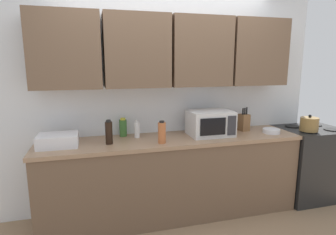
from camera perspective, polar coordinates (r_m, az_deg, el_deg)
The scene contains 12 objects.
wall_back_with_cabinets at distance 3.16m, azimuth -0.20°, elevation 8.88°, with size 3.72×0.38×2.60m.
counter_run at distance 3.19m, azimuth 0.91°, elevation -12.01°, with size 2.85×0.63×0.90m.
stove_range at distance 4.04m, azimuth 26.79°, elevation -8.22°, with size 0.76×0.64×0.91m.
kettle at distance 3.69m, azimuth 26.98°, elevation -1.23°, with size 0.21×0.21×0.20m.
microwave at distance 3.17m, azimuth 8.66°, elevation -1.12°, with size 0.48×0.37×0.28m.
dish_rack at distance 2.94m, azimuth -21.61°, elevation -4.35°, with size 0.38×0.30×0.12m, color silver.
knife_block at distance 3.48m, azimuth 15.29°, elevation -0.91°, with size 0.11×0.13×0.29m.
bottle_white_jar at distance 3.06m, azimuth -6.38°, elevation -2.51°, with size 0.06×0.06×0.19m.
bottle_green_oil at distance 3.13m, azimuth -9.20°, elevation -2.05°, with size 0.08×0.08×0.21m.
bottle_spice_jar at distance 2.82m, azimuth -1.26°, elevation -3.10°, with size 0.08×0.08×0.23m.
bottle_soy_dark at distance 2.85m, azimuth -12.03°, elevation -3.03°, with size 0.07×0.07×0.25m.
bowl_ceramic_small at distance 3.46m, azimuth 20.44°, elevation -2.60°, with size 0.20×0.20×0.05m, color silver.
Camera 1 is at (-0.82, -3.12, 1.70)m, focal length 29.71 mm.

